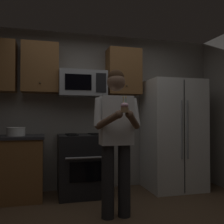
% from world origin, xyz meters
% --- Properties ---
extents(wall_back, '(4.40, 0.10, 2.60)m').
position_xyz_m(wall_back, '(0.00, 1.75, 1.30)').
color(wall_back, gray).
rests_on(wall_back, ground).
extents(oven_range, '(0.76, 0.70, 0.93)m').
position_xyz_m(oven_range, '(-0.15, 1.36, 0.46)').
color(oven_range, black).
rests_on(oven_range, ground).
extents(microwave, '(0.74, 0.41, 0.40)m').
position_xyz_m(microwave, '(-0.15, 1.48, 1.72)').
color(microwave, '#9EA0A5').
extents(refrigerator, '(0.90, 0.75, 1.80)m').
position_xyz_m(refrigerator, '(1.35, 1.32, 0.90)').
color(refrigerator, white).
rests_on(refrigerator, ground).
extents(cabinet_row_upper, '(2.78, 0.36, 0.76)m').
position_xyz_m(cabinet_row_upper, '(-0.72, 1.53, 1.95)').
color(cabinet_row_upper, brown).
extents(bowl_large_white, '(0.26, 0.26, 0.12)m').
position_xyz_m(bowl_large_white, '(-1.13, 1.35, 0.98)').
color(bowl_large_white, white).
rests_on(bowl_large_white, counter_left).
extents(person, '(0.60, 0.48, 1.76)m').
position_xyz_m(person, '(0.10, 0.37, 1.00)').
color(person, '#262628').
rests_on(person, ground).
extents(cupcake, '(0.09, 0.09, 0.17)m').
position_xyz_m(cupcake, '(0.10, 0.04, 1.29)').
color(cupcake, '#A87F56').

